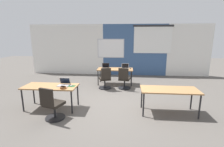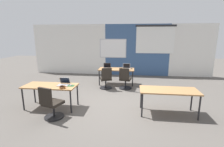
{
  "view_description": "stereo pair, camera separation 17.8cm",
  "coord_description": "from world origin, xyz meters",
  "px_view_note": "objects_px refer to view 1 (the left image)",
  "views": [
    {
      "loc": [
        0.54,
        -5.23,
        2.2
      ],
      "look_at": [
        0.03,
        0.33,
        0.93
      ],
      "focal_mm": 26.83,
      "sensor_mm": 36.0,
      "label": 1
    },
    {
      "loc": [
        0.72,
        -5.21,
        2.2
      ],
      "look_at": [
        0.03,
        0.33,
        0.93
      ],
      "focal_mm": 26.83,
      "sensor_mm": 36.0,
      "label": 2
    }
  ],
  "objects_px": {
    "desk_far_center": "(115,70)",
    "laptop_far_left": "(106,67)",
    "desk_near_right": "(169,91)",
    "mouse_far_right": "(130,68)",
    "laptop_near_left_inner": "(64,84)",
    "laptop_far_right": "(125,68)",
    "snack_bowl": "(63,87)",
    "chair_far_right": "(124,80)",
    "chair_near_left_inner": "(52,106)",
    "chair_far_left": "(105,80)",
    "mouse_near_left_inner": "(71,85)",
    "desk_near_left": "(51,88)"
  },
  "relations": [
    {
      "from": "laptop_far_right",
      "to": "mouse_far_right",
      "type": "relative_size",
      "value": 3.05
    },
    {
      "from": "mouse_near_left_inner",
      "to": "chair_far_left",
      "type": "distance_m",
      "value": 2.2
    },
    {
      "from": "laptop_near_left_inner",
      "to": "laptop_far_left",
      "type": "distance_m",
      "value": 2.93
    },
    {
      "from": "snack_bowl",
      "to": "desk_near_left",
      "type": "bearing_deg",
      "value": 154.81
    },
    {
      "from": "desk_far_center",
      "to": "mouse_far_right",
      "type": "xyz_separation_m",
      "value": [
        0.69,
        0.04,
        0.08
      ]
    },
    {
      "from": "desk_near_left",
      "to": "chair_far_left",
      "type": "bearing_deg",
      "value": 56.08
    },
    {
      "from": "desk_near_left",
      "to": "desk_far_center",
      "type": "bearing_deg",
      "value": 57.99
    },
    {
      "from": "laptop_far_left",
      "to": "snack_bowl",
      "type": "distance_m",
      "value": 3.2
    },
    {
      "from": "desk_near_left",
      "to": "chair_far_right",
      "type": "distance_m",
      "value": 3.05
    },
    {
      "from": "laptop_far_right",
      "to": "snack_bowl",
      "type": "distance_m",
      "value": 3.51
    },
    {
      "from": "desk_near_right",
      "to": "mouse_far_right",
      "type": "xyz_separation_m",
      "value": [
        -1.06,
        2.84,
        0.08
      ]
    },
    {
      "from": "chair_near_left_inner",
      "to": "snack_bowl",
      "type": "height_order",
      "value": "chair_near_left_inner"
    },
    {
      "from": "mouse_near_left_inner",
      "to": "chair_far_left",
      "type": "xyz_separation_m",
      "value": [
        0.75,
        2.03,
        -0.36
      ]
    },
    {
      "from": "desk_near_right",
      "to": "mouse_far_right",
      "type": "bearing_deg",
      "value": 110.38
    },
    {
      "from": "laptop_near_left_inner",
      "to": "mouse_near_left_inner",
      "type": "relative_size",
      "value": 3.22
    },
    {
      "from": "chair_near_left_inner",
      "to": "laptop_far_left",
      "type": "height_order",
      "value": "laptop_far_left"
    },
    {
      "from": "chair_far_left",
      "to": "chair_far_right",
      "type": "height_order",
      "value": "same"
    },
    {
      "from": "desk_near_left",
      "to": "desk_near_right",
      "type": "distance_m",
      "value": 3.5
    },
    {
      "from": "mouse_near_left_inner",
      "to": "mouse_far_right",
      "type": "distance_m",
      "value": 3.35
    },
    {
      "from": "chair_far_right",
      "to": "laptop_far_left",
      "type": "bearing_deg",
      "value": -30.07
    },
    {
      "from": "desk_near_right",
      "to": "laptop_far_right",
      "type": "xyz_separation_m",
      "value": [
        -1.3,
        2.84,
        0.11
      ]
    },
    {
      "from": "desk_near_right",
      "to": "laptop_far_left",
      "type": "relative_size",
      "value": 4.6
    },
    {
      "from": "laptop_near_left_inner",
      "to": "chair_near_left_inner",
      "type": "height_order",
      "value": "laptop_near_left_inner"
    },
    {
      "from": "snack_bowl",
      "to": "desk_near_right",
      "type": "bearing_deg",
      "value": 4.35
    },
    {
      "from": "chair_near_left_inner",
      "to": "chair_far_left",
      "type": "bearing_deg",
      "value": -93.8
    },
    {
      "from": "desk_far_center",
      "to": "chair_far_left",
      "type": "distance_m",
      "value": 0.87
    },
    {
      "from": "chair_far_right",
      "to": "desk_far_center",
      "type": "bearing_deg",
      "value": -47.11
    },
    {
      "from": "laptop_far_left",
      "to": "mouse_far_right",
      "type": "bearing_deg",
      "value": -5.05
    },
    {
      "from": "laptop_near_left_inner",
      "to": "chair_far_left",
      "type": "distance_m",
      "value": 2.25
    },
    {
      "from": "laptop_far_left",
      "to": "snack_bowl",
      "type": "xyz_separation_m",
      "value": [
        -0.82,
        -3.1,
        -0.01
      ]
    },
    {
      "from": "desk_far_center",
      "to": "laptop_far_left",
      "type": "xyz_separation_m",
      "value": [
        -0.44,
        0.07,
        0.11
      ]
    },
    {
      "from": "chair_far_left",
      "to": "mouse_far_right",
      "type": "xyz_separation_m",
      "value": [
        1.06,
        0.78,
        0.36
      ]
    },
    {
      "from": "mouse_near_left_inner",
      "to": "chair_far_left",
      "type": "relative_size",
      "value": 0.11
    },
    {
      "from": "desk_near_right",
      "to": "laptop_near_left_inner",
      "type": "relative_size",
      "value": 4.83
    },
    {
      "from": "mouse_far_right",
      "to": "chair_far_right",
      "type": "bearing_deg",
      "value": -109.67
    },
    {
      "from": "desk_near_right",
      "to": "laptop_far_right",
      "type": "relative_size",
      "value": 4.75
    },
    {
      "from": "chair_near_left_inner",
      "to": "laptop_far_left",
      "type": "bearing_deg",
      "value": -88.24
    },
    {
      "from": "laptop_near_left_inner",
      "to": "snack_bowl",
      "type": "bearing_deg",
      "value": -73.03
    },
    {
      "from": "laptop_far_left",
      "to": "chair_far_right",
      "type": "distance_m",
      "value": 1.22
    },
    {
      "from": "laptop_far_right",
      "to": "chair_far_right",
      "type": "relative_size",
      "value": 0.37
    },
    {
      "from": "desk_near_right",
      "to": "chair_far_left",
      "type": "xyz_separation_m",
      "value": [
        -2.11,
        2.06,
        -0.28
      ]
    },
    {
      "from": "desk_near_right",
      "to": "mouse_far_right",
      "type": "distance_m",
      "value": 3.04
    },
    {
      "from": "chair_near_left_inner",
      "to": "snack_bowl",
      "type": "relative_size",
      "value": 5.18
    },
    {
      "from": "chair_near_left_inner",
      "to": "snack_bowl",
      "type": "xyz_separation_m",
      "value": [
        0.14,
        0.46,
        0.38
      ]
    },
    {
      "from": "chair_far_left",
      "to": "laptop_near_left_inner",
      "type": "bearing_deg",
      "value": 43.43
    },
    {
      "from": "laptop_near_left_inner",
      "to": "chair_far_right",
      "type": "relative_size",
      "value": 0.36
    },
    {
      "from": "laptop_far_right",
      "to": "laptop_near_left_inner",
      "type": "bearing_deg",
      "value": -124.88
    },
    {
      "from": "chair_far_right",
      "to": "desk_near_right",
      "type": "bearing_deg",
      "value": 132.76
    },
    {
      "from": "laptop_near_left_inner",
      "to": "laptop_far_left",
      "type": "relative_size",
      "value": 0.95
    },
    {
      "from": "chair_near_left_inner",
      "to": "laptop_far_left",
      "type": "relative_size",
      "value": 2.65
    }
  ]
}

